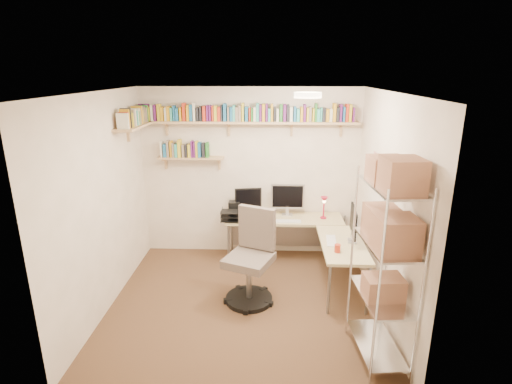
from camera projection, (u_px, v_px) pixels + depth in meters
ground at (244, 303)px, 4.86m from camera, size 3.20×3.20×0.00m
room_shell at (243, 181)px, 4.41m from camera, size 3.24×3.04×2.52m
wall_shelves at (219, 122)px, 5.52m from camera, size 3.12×1.09×0.80m
corner_desk at (290, 224)px, 5.60m from camera, size 1.87×1.71×1.14m
office_chair at (251, 263)px, 4.82m from camera, size 0.66×0.67×1.15m
wire_rack at (389, 227)px, 3.52m from camera, size 0.46×0.83×2.05m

